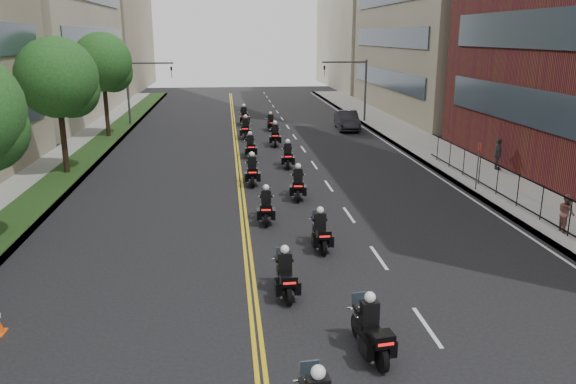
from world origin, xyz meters
name	(u,v)px	position (x,y,z in m)	size (l,w,h in m)	color
sidewalk_right	(452,161)	(12.00, 25.00, 0.07)	(4.00, 90.00, 0.15)	gray
sidewalk_left	(58,170)	(-12.00, 25.00, 0.07)	(4.00, 90.00, 0.15)	gray
grass_strip	(72,168)	(-11.20, 25.00, 0.17)	(2.00, 90.00, 0.04)	#1E3B15
iron_fence	(555,210)	(11.00, 12.00, 0.90)	(0.05, 28.00, 1.50)	black
street_trees	(27,94)	(-11.05, 18.61, 5.13)	(4.40, 38.40, 7.98)	#322216
traffic_signal_right	(355,81)	(9.54, 42.00, 3.70)	(4.09, 0.20, 5.60)	#3F3F44
traffic_signal_left	(139,83)	(-9.54, 42.00, 3.70)	(4.09, 0.20, 5.60)	#3F3F44
motorcycle_1	(371,332)	(1.30, 3.81, 0.65)	(0.68, 2.24, 1.66)	black
motorcycle_2	(285,276)	(-0.44, 7.39, 0.62)	(0.50, 2.14, 1.58)	black
motorcycle_3	(321,233)	(1.27, 11.12, 0.63)	(0.50, 2.17, 1.60)	black
motorcycle_4	(266,207)	(-0.51, 14.47, 0.64)	(0.58, 2.19, 1.62)	black
motorcycle_5	(298,185)	(1.28, 17.90, 0.68)	(0.68, 2.33, 1.72)	black
motorcycle_6	(252,172)	(-0.80, 20.83, 0.69)	(0.55, 2.38, 1.75)	black
motorcycle_7	(288,156)	(1.52, 24.63, 0.67)	(0.61, 2.30, 1.69)	black
motorcycle_8	(250,147)	(-0.60, 27.75, 0.67)	(0.53, 2.29, 1.69)	black
motorcycle_9	(275,136)	(1.37, 31.52, 0.71)	(0.63, 2.43, 1.79)	black
motorcycle_10	(246,129)	(-0.63, 34.71, 0.73)	(0.66, 2.49, 1.84)	black
motorcycle_11	(271,123)	(1.58, 38.17, 0.63)	(0.59, 2.16, 1.59)	black
motorcycle_12	(244,117)	(-0.53, 41.55, 0.74)	(0.62, 2.52, 1.86)	black
parked_sedan	(347,120)	(8.00, 37.96, 0.79)	(1.67, 4.78, 1.57)	black
pedestrian_b	(566,213)	(11.20, 11.56, 0.91)	(0.74, 0.58, 1.53)	brown
pedestrian_c	(498,154)	(13.50, 22.07, 1.07)	(1.08, 0.45, 1.84)	#3A3B41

